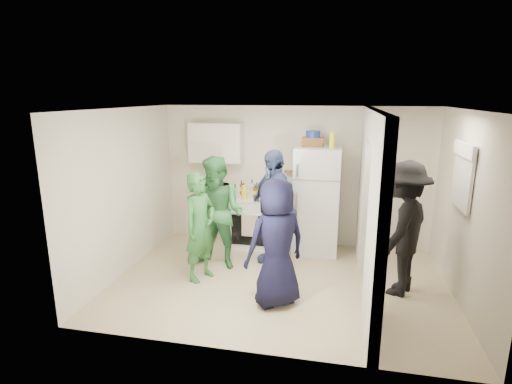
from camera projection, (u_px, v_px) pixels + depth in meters
floor at (280, 282)px, 5.88m from camera, size 4.80×4.80×0.00m
wall_back at (294, 176)px, 7.20m from camera, size 4.80×0.00×4.80m
wall_front at (256, 243)px, 3.96m from camera, size 4.80×0.00×4.80m
wall_left at (124, 192)px, 6.06m from camera, size 0.00×3.40×3.40m
wall_right at (467, 210)px, 5.10m from camera, size 0.00×3.40×3.40m
ceiling at (282, 109)px, 5.28m from camera, size 4.80×4.80×0.00m
partition_pier_back at (365, 187)px, 6.39m from camera, size 0.12×1.20×2.50m
partition_pier_front at (376, 232)px, 4.30m from camera, size 0.12×1.20×2.50m
partition_header at (375, 126)px, 5.09m from camera, size 0.12×1.00×0.40m
stove at (254, 221)px, 7.21m from camera, size 0.77×0.64×0.92m
upper_cabinet at (216, 143)px, 7.16m from camera, size 0.95×0.34×0.70m
fridge at (316, 200)px, 6.85m from camera, size 0.76×0.74×1.84m
wicker_basket at (313, 142)px, 6.68m from camera, size 0.35×0.25×0.15m
blue_bowl at (313, 134)px, 6.65m from camera, size 0.24×0.24×0.11m
yellow_cup_stack_top at (332, 140)px, 6.46m from camera, size 0.09×0.09×0.25m
wall_clock at (298, 152)px, 7.06m from camera, size 0.22×0.02×0.22m
spice_shelf at (294, 172)px, 7.12m from camera, size 0.35×0.08×0.03m
nook_window at (464, 176)px, 5.20m from camera, size 0.03×0.70×0.80m
nook_window_frame at (463, 176)px, 5.21m from camera, size 0.04×0.76×0.86m
nook_valance at (464, 149)px, 5.13m from camera, size 0.04×0.82×0.18m
yellow_cup_stack_stove at (244, 193)px, 6.88m from camera, size 0.09×0.09×0.25m
red_cup at (264, 197)px, 6.85m from camera, size 0.09×0.09×0.12m
person_green_left at (200, 227)px, 5.82m from camera, size 0.59×0.69×1.61m
person_green_center at (218, 213)px, 6.22m from camera, size 0.98×0.83×1.78m
person_denim at (273, 208)px, 6.33m from camera, size 1.09×1.11×1.87m
person_navy at (276, 243)px, 5.09m from camera, size 0.98×0.92×1.68m
person_nook at (402, 229)px, 5.38m from camera, size 1.17×1.38×1.85m
bottle_a at (241, 187)px, 7.25m from camera, size 0.06×0.06×0.26m
bottle_b at (243, 190)px, 7.04m from camera, size 0.07×0.07×0.26m
bottle_c at (252, 187)px, 7.22m from camera, size 0.06×0.06×0.29m
bottle_d at (255, 191)px, 7.00m from camera, size 0.07×0.07×0.25m
bottle_e at (262, 188)px, 7.20m from camera, size 0.06×0.06×0.27m
bottle_f at (265, 189)px, 7.04m from camera, size 0.08×0.08×0.30m
bottle_g at (270, 188)px, 7.13m from camera, size 0.08×0.08×0.30m
bottle_h at (235, 191)px, 7.01m from camera, size 0.06×0.06×0.25m
bottle_i at (257, 189)px, 7.14m from camera, size 0.06×0.06×0.25m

